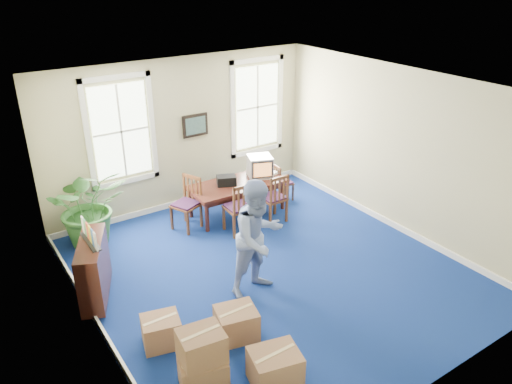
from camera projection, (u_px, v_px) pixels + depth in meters
floor at (270, 270)px, 8.72m from camera, size 6.50×6.50×0.00m
ceiling at (273, 88)px, 7.37m from camera, size 6.50×6.50×0.00m
wall_back at (182, 134)px, 10.48m from camera, size 6.50×0.00×6.50m
wall_front at (440, 286)px, 5.60m from camera, size 6.50×0.00×6.50m
wall_left at (85, 240)px, 6.52m from camera, size 0.00×6.50×6.50m
wall_right at (399, 151)px, 9.56m from camera, size 0.00×6.50×6.50m
baseboard_back at (187, 200)px, 11.11m from camera, size 6.00×0.04×0.12m
baseboard_left at (103, 331)px, 7.19m from camera, size 0.04×6.50×0.12m
baseboard_right at (389, 222)px, 10.20m from camera, size 0.04×6.50×0.12m
window_left at (121, 131)px, 9.68m from camera, size 1.40×0.12×2.20m
window_right at (257, 107)px, 11.31m from camera, size 1.40×0.12×2.20m
wall_picture at (195, 125)px, 10.54m from camera, size 0.58×0.06×0.48m
conference_table at (237, 198)px, 10.56m from camera, size 2.06×0.97×0.70m
crt_tv at (260, 166)px, 10.66m from camera, size 0.65×0.68×0.45m
game_console at (272, 173)px, 10.85m from camera, size 0.22×0.25×0.05m
equipment_bag at (226, 180)px, 10.29m from camera, size 0.46×0.39×0.20m
chair_near_left at (238, 207)px, 9.74m from camera, size 0.51×0.51×1.09m
chair_near_right at (273, 197)px, 10.17m from camera, size 0.48×0.48×1.06m
chair_end_left at (186, 204)px, 9.87m from camera, size 0.63×0.63×1.07m
chair_end_right at (283, 182)px, 11.14m from camera, size 0.42×0.42×0.84m
man at (258, 238)px, 7.81m from camera, size 1.03×0.84×1.94m
credenza at (94, 273)px, 7.80m from camera, size 0.82×1.26×0.96m
brochure_rack at (90, 237)px, 7.53m from camera, size 0.40×0.73×0.32m
potted_plant at (89, 206)px, 9.25m from camera, size 1.57×1.42×1.56m
cardboard_boxes at (214, 346)px, 6.36m from camera, size 1.86×1.86×0.90m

